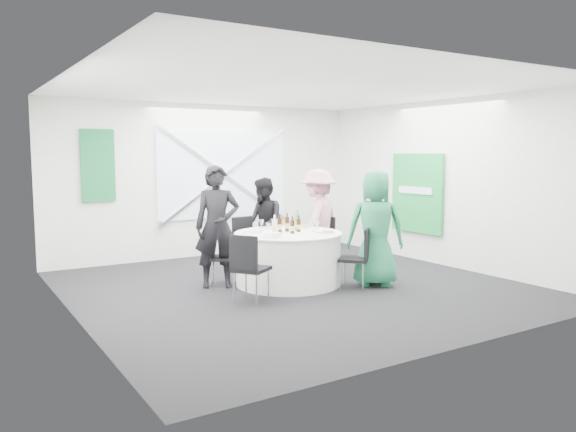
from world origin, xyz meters
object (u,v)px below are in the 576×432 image
person_man_back (263,224)px  green_water_bottle (298,222)px  chair_back (247,241)px  clear_water_bottle (275,227)px  chair_back_right (322,239)px  person_woman_pink (318,220)px  person_man_back_left (217,227)px  banquet_table (288,258)px  person_woman_green (376,228)px  chair_back_left (218,253)px  chair_front_right (359,254)px  chair_front_left (248,263)px

person_man_back → green_water_bottle: 1.00m
chair_back → clear_water_bottle: size_ratio=3.27×
green_water_bottle → chair_back_right: bearing=32.5°
person_woman_pink → green_water_bottle: bearing=2.0°
person_man_back_left → banquet_table: bearing=-0.0°
banquet_table → chair_back: size_ratio=1.75×
banquet_table → person_woman_green: (1.02, -0.74, 0.45)m
person_man_back → banquet_table: bearing=0.0°
chair_back → person_man_back: 0.45m
chair_back_left → person_man_back: 1.31m
person_woman_pink → person_woman_green: (0.07, -1.33, 0.01)m
chair_front_right → chair_back: bearing=-106.7°
banquet_table → chair_back_left: bearing=152.1°
chair_back_left → chair_front_left: chair_front_left is taller
chair_back_right → chair_back: bearing=-138.0°
person_man_back → green_water_bottle: (0.02, -0.99, 0.12)m
chair_front_right → person_woman_green: person_woman_green is taller
person_man_back_left → clear_water_bottle: size_ratio=6.36×
person_woman_green → chair_back_right: bearing=-55.6°
person_man_back → green_water_bottle: bearing=12.3°
person_man_back → green_water_bottle: size_ratio=4.99×
chair_front_left → clear_water_bottle: clear_water_bottle is taller
clear_water_bottle → chair_back: bearing=84.6°
person_woman_pink → person_woman_green: size_ratio=0.99×
banquet_table → chair_front_right: 1.05m
person_man_back → person_man_back_left: bearing=-46.7°
banquet_table → chair_front_left: 1.22m
chair_back → chair_front_left: bearing=-125.7°
banquet_table → person_man_back_left: size_ratio=0.90×
chair_front_right → person_woman_pink: 1.42m
chair_back_left → person_man_back: person_man_back is taller
chair_front_left → person_woman_green: 2.05m
chair_back_right → person_man_back_left: person_man_back_left is taller
banquet_table → chair_back: (-0.15, 1.00, 0.14)m
chair_back → person_woman_pink: person_woman_pink is taller
chair_back_right → person_woman_green: (-0.04, -1.38, 0.33)m
chair_back → person_man_back_left: (-0.79, -0.63, 0.35)m
chair_front_left → person_man_back_left: (0.07, 1.05, 0.35)m
chair_front_right → green_water_bottle: bearing=-104.7°
green_water_bottle → person_woman_green: bearing=-47.6°
chair_back_right → person_man_back_left: (-2.00, -0.26, 0.37)m
chair_back_right → chair_front_left: size_ratio=0.96×
person_woman_pink → person_woman_green: person_woman_green is taller
chair_back_right → person_woman_pink: 0.35m
person_woman_pink → chair_back_left: bearing=-28.5°
chair_back → person_man_back: (0.37, 0.10, 0.24)m
chair_back → green_water_bottle: bearing=-74.9°
chair_front_right → person_woman_pink: (0.24, 1.36, 0.33)m
banquet_table → person_man_back_left: (-0.94, 0.38, 0.49)m
person_woman_pink → chair_front_right: bearing=47.7°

